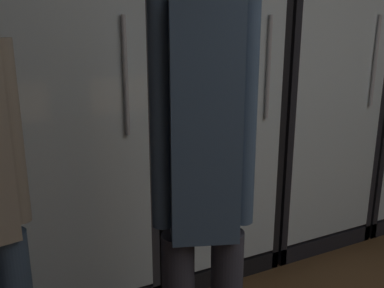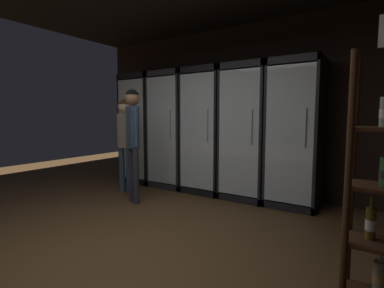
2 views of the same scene
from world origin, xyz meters
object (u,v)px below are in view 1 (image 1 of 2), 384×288
Objects in this scene: cooler_right at (298,77)px; cooler_far_right at (381,71)px; cooler_center at (194,87)px; cooler_left at (59,96)px; shopper_near at (204,134)px.

cooler_far_right is at bearing -0.11° from cooler_right.
cooler_right is at bearing 179.89° from cooler_far_right.
cooler_center is 0.73m from cooler_right.
cooler_right is at bearing 0.04° from cooler_left.
cooler_center is at bearing -179.89° from cooler_right.
cooler_center is 1.24× the size of shopper_near.
cooler_right and cooler_far_right have the same top height.
cooler_right is 1.24× the size of shopper_near.
cooler_left is 0.73m from cooler_center.
cooler_left is 1.00× the size of cooler_center.
cooler_center reaches higher than shopper_near.
cooler_left and cooler_center have the same top height.
cooler_right is 0.73m from cooler_far_right.
cooler_left reaches higher than shopper_near.
cooler_far_right is (2.18, -0.00, 0.00)m from cooler_left.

